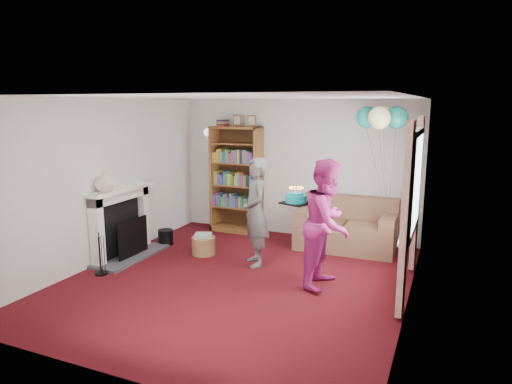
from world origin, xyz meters
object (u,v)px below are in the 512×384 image
at_px(bookcase, 237,181).
at_px(sofa, 347,229).
at_px(birthday_cake, 296,199).
at_px(person_magenta, 328,223).
at_px(person_striped, 256,212).

distance_m(bookcase, sofa, 2.29).
bearing_deg(bookcase, birthday_cake, -47.66).
bearing_deg(person_magenta, bookcase, 54.46).
distance_m(bookcase, person_striped, 1.95).
height_order(person_striped, birthday_cake, person_striped).
distance_m(person_striped, person_magenta, 1.25).
bearing_deg(person_magenta, sofa, 8.49).
distance_m(bookcase, birthday_cake, 2.77).
xyz_separation_m(person_magenta, birthday_cake, (-0.42, -0.08, 0.32)).
bearing_deg(person_striped, birthday_cake, 24.04).
distance_m(sofa, birthday_cake, 2.02).
height_order(bookcase, birthday_cake, bookcase).
bearing_deg(birthday_cake, person_magenta, 10.74).
xyz_separation_m(bookcase, sofa, (2.18, -0.24, -0.66)).
height_order(bookcase, sofa, bookcase).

